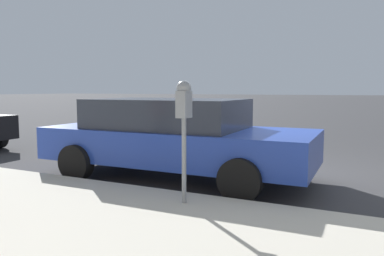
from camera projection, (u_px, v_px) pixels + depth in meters
ground_plane at (261, 174)px, 7.12m from camera, size 220.00×220.00×0.00m
parking_meter at (184, 110)px, 4.72m from camera, size 0.21×0.19×1.57m
car_blue at (174, 136)px, 6.76m from camera, size 2.16×4.86×1.43m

